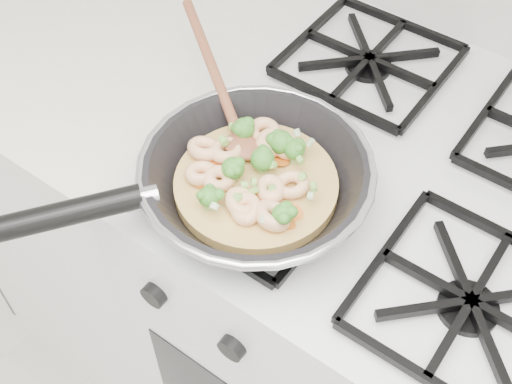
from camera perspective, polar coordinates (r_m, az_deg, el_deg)
The scene contains 3 objects.
stove at distance 1.26m, azimuth 9.59°, elevation -11.44°, with size 0.60×0.60×0.92m.
counter_left at distance 1.59m, azimuth -16.20°, elevation 3.85°, with size 1.00×0.60×0.90m.
skillet at distance 0.80m, azimuth -0.45°, elevation 1.24°, with size 0.40×0.45×0.09m.
Camera 1 is at (0.17, 1.11, 1.56)m, focal length 46.06 mm.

